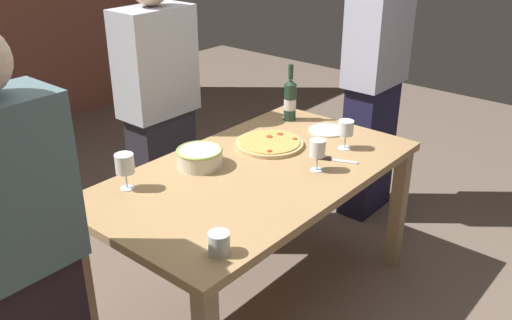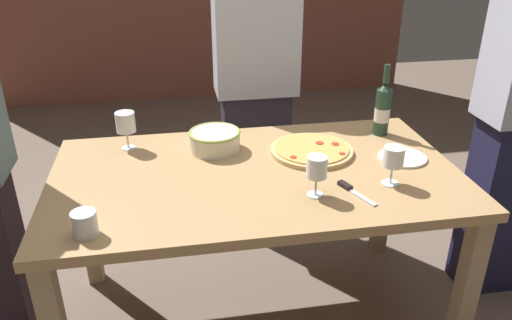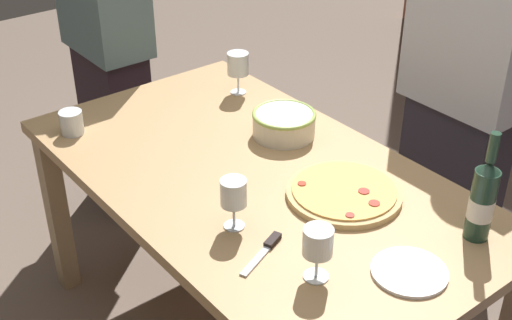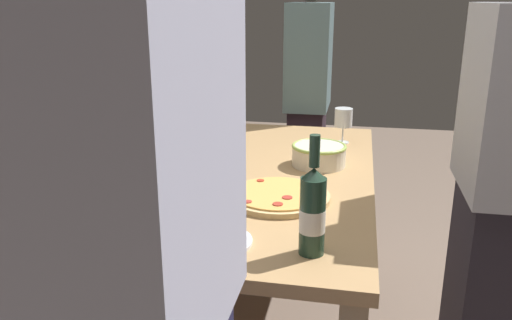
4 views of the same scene
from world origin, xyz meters
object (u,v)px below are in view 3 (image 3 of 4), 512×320
Objects in this scene: pizza at (344,193)px; wine_glass_near_pizza at (238,65)px; wine_glass_far_left at (234,195)px; cup_amber at (72,122)px; dining_table at (256,198)px; wine_glass_by_bottle at (318,244)px; side_plate at (409,272)px; person_host at (108,45)px; serving_bowl at (284,123)px; pizza_knife at (266,248)px; wine_bottle at (482,200)px; person_guest_right at (464,99)px.

pizza is 0.80m from wine_glass_near_pizza.
wine_glass_far_left is 1.85× the size of cup_amber.
dining_table is 10.65× the size of wine_glass_by_bottle.
wine_glass_near_pizza reaches higher than wine_glass_far_left.
person_host is at bearing 177.63° from side_plate.
pizza_knife is (0.46, -0.45, -0.04)m from serving_bowl.
wine_glass_near_pizza is at bearing 165.08° from side_plate.
side_plate is at bearing -18.12° from pizza.
person_host is at bearing -171.65° from serving_bowl.
wine_bottle is (0.37, 0.15, 0.11)m from pizza.
cup_amber is at bearing -164.08° from side_plate.
wine_glass_far_left is 0.80m from cup_amber.
wine_bottle is 1.14m from wine_glass_near_pizza.
serving_bowl reaches higher than cup_amber.
serving_bowl is 0.77m from wine_bottle.
serving_bowl is 1.01m from person_host.
dining_table is at bearing -59.20° from serving_bowl.
wine_glass_near_pizza is (-0.77, 0.18, 0.11)m from pizza.
serving_bowl reaches higher than dining_table.
wine_bottle reaches higher than serving_bowl.
pizza is 1.76× the size of side_plate.
wine_glass_by_bottle is at bearing 11.34° from pizza_knife.
side_plate is (0.36, -0.12, -0.01)m from pizza.
person_guest_right reaches higher than pizza_knife.
wine_glass_near_pizza is 0.88× the size of pizza_knife.
pizza_knife is (0.14, 0.00, -0.10)m from wine_glass_far_left.
person_guest_right is at bearing 80.17° from dining_table.
wine_glass_near_pizza is 1.97× the size of cup_amber.
cup_amber is (-0.47, -0.57, -0.01)m from serving_bowl.
person_guest_right is (0.28, 0.61, 0.01)m from serving_bowl.
side_plate is at bearing 1.17° from dining_table.
side_plate is at bearing 15.92° from cup_amber.
cup_amber is 1.27m from side_plate.
wine_bottle reaches higher than wine_glass_by_bottle.
wine_bottle reaches higher than cup_amber.
side_plate reaches higher than dining_table.
cup_amber is 0.42× the size of side_plate.
person_host is (-1.32, 0.30, -0.05)m from wine_glass_far_left.
pizza_knife is at bearing 7.37° from cup_amber.
wine_glass_far_left reaches higher than pizza.
dining_table is at bearing 159.00° from wine_glass_by_bottle.
pizza_knife is at bearing 1.08° from wine_glass_far_left.
person_guest_right is (-0.03, 1.07, -0.05)m from wine_glass_far_left.
person_guest_right is at bearing 34.96° from person_host.
serving_bowl is (-0.14, 0.23, 0.14)m from dining_table.
side_plate is 1.06× the size of pizza_knife.
wine_glass_far_left reaches higher than side_plate.
person_guest_right is (-0.48, 0.57, -0.06)m from wine_bottle.
pizza is 4.20× the size of cup_amber.
wine_glass_far_left reaches higher than cup_amber.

